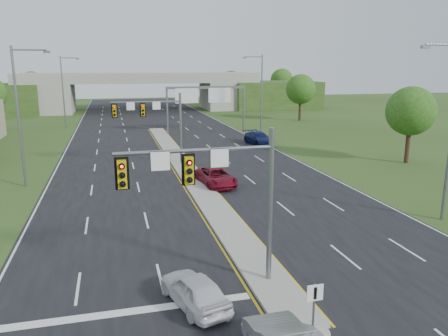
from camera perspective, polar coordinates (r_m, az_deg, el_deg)
The scene contains 21 objects.
ground at distance 20.47m, azimuth 5.80°, elevation -14.55°, with size 240.00×240.00×0.00m, color #2E4318.
road at distance 53.21m, azimuth -7.26°, elevation 2.80°, with size 24.00×160.00×0.02m, color black.
median at distance 41.55m, azimuth -5.14°, elevation 0.05°, with size 2.00×54.00×0.16m, color gray.
median_nose at distance 17.25m, azimuth 10.66°, elevation -20.10°, with size 2.00×2.00×0.16m, color gray.
lane_markings at distance 47.20m, azimuth -7.04°, elevation 1.50°, with size 23.72×160.00×0.01m.
signal_mast_near at distance 18.03m, azimuth -0.55°, elevation -2.18°, with size 6.62×0.60×7.00m.
signal_mast_far at distance 42.36m, azimuth -8.74°, elevation 6.56°, with size 6.62×0.60×7.00m.
keep_right_sign at distance 16.11m, azimuth 11.71°, elevation -16.84°, with size 0.60×0.13×2.20m.
sign_gantry at distance 63.39m, azimuth -2.48°, elevation 9.32°, with size 11.58×0.44×6.67m.
overpass at distance 97.35m, azimuth -10.75°, elevation 9.46°, with size 80.00×14.00×8.10m.
lightpole_l_mid at distance 37.74m, azimuth -25.03°, elevation 6.79°, with size 2.85×0.25×11.00m.
lightpole_l_far at distance 72.36m, azimuth -20.15°, elevation 9.71°, with size 2.85×0.25×11.00m.
lightpole_r_far at distance 60.37m, azimuth 4.75°, elevation 9.91°, with size 2.85×0.25×11.00m.
tree_r_near at distance 46.82m, azimuth 23.22°, elevation 6.83°, with size 4.80×4.80×7.60m.
tree_r_mid at distance 79.02m, azimuth 9.99°, elevation 10.09°, with size 5.20×5.20×8.12m.
tree_back_b at distance 112.41m, azimuth -23.79°, elevation 10.06°, with size 5.60×5.60×8.32m.
tree_back_c at distance 115.12m, azimuth 0.94°, elevation 11.20°, with size 5.60×5.60×8.32m.
tree_back_d at distance 119.57m, azimuth 7.55°, elevation 11.32°, with size 6.00×6.00×8.85m.
car_white at distance 18.31m, azimuth -3.86°, elevation -15.58°, with size 1.61×4.00×1.36m, color silver.
car_far_a at distance 35.43m, azimuth -1.03°, elevation -1.17°, with size 2.32×5.03×1.40m, color maroon.
car_far_b at distance 54.15m, azimuth 4.56°, elevation 3.89°, with size 2.17×5.33×1.55m, color #0B1544.
Camera 1 is at (-6.42, -16.96, 9.50)m, focal length 35.00 mm.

